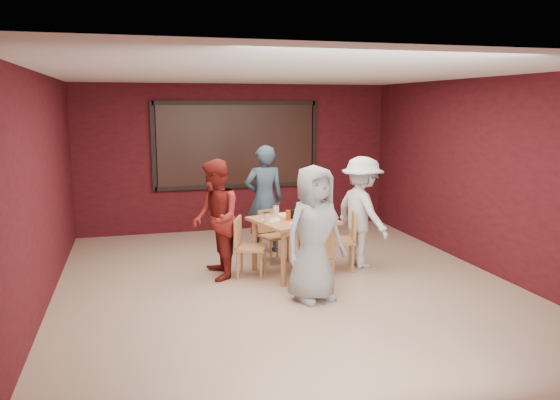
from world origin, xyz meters
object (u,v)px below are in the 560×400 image
object	(u,v)px
diner_back	(264,199)
diner_right	(362,212)
chair_right	(345,236)
diner_left	(215,220)
diner_front	(314,234)
chair_back	(272,232)
chair_left	(246,243)
dining_table	(293,226)
chair_front	(316,257)

from	to	relation	value
diner_back	diner_right	bearing A→B (deg)	136.97
chair_right	diner_left	xyz separation A→B (m)	(-1.89, 0.10, 0.33)
diner_front	diner_back	size ratio (longest dim) A/B	0.96
chair_back	chair_left	world-z (taller)	chair_left
chair_left	diner_left	xyz separation A→B (m)	(-0.42, 0.05, 0.36)
diner_back	chair_left	bearing A→B (deg)	65.63
diner_left	diner_back	bearing A→B (deg)	139.61
chair_back	diner_back	xyz separation A→B (m)	(-0.01, 0.48, 0.44)
dining_table	chair_front	size ratio (longest dim) A/B	1.61
chair_right	dining_table	bearing A→B (deg)	179.33
dining_table	chair_right	distance (m)	0.82
diner_back	chair_front	bearing A→B (deg)	96.50
chair_left	chair_back	bearing A→B (deg)	52.35
chair_right	diner_front	size ratio (longest dim) A/B	0.53
diner_back	diner_front	bearing A→B (deg)	92.06
chair_left	diner_front	world-z (taller)	diner_front
dining_table	diner_right	bearing A→B (deg)	4.96
diner_front	chair_left	bearing A→B (deg)	101.18
diner_front	diner_right	distance (m)	1.66
chair_front	diner_left	size ratio (longest dim) A/B	0.47
chair_front	diner_front	size ratio (longest dim) A/B	0.46
chair_back	chair_right	world-z (taller)	chair_right
diner_right	chair_right	bearing A→B (deg)	94.81
diner_front	chair_right	bearing A→B (deg)	34.32
diner_right	diner_back	bearing A→B (deg)	32.18
chair_back	diner_right	xyz separation A→B (m)	(1.21, -0.68, 0.38)
dining_table	chair_right	bearing A→B (deg)	-0.67
diner_left	chair_back	bearing A→B (deg)	124.52
chair_front	chair_right	xyz separation A→B (m)	(0.70, 0.73, 0.06)
chair_front	diner_front	xyz separation A→B (m)	(-0.14, -0.36, 0.41)
diner_back	diner_left	distance (m)	1.52
chair_left	diner_front	xyz separation A→B (m)	(0.63, -1.14, 0.37)
diner_back	diner_left	bearing A→B (deg)	50.33
chair_right	chair_front	bearing A→B (deg)	-134.03
chair_right	diner_right	distance (m)	0.46
chair_back	diner_left	xyz separation A→B (m)	(-0.98, -0.68, 0.39)
chair_front	diner_right	size ratio (longest dim) A/B	0.47
chair_left	diner_front	distance (m)	1.35
chair_right	diner_left	bearing A→B (deg)	176.94
dining_table	chair_back	distance (m)	0.82
dining_table	diner_back	bearing A→B (deg)	95.31
chair_back	diner_right	distance (m)	1.44
chair_back	diner_left	bearing A→B (deg)	-145.23
diner_right	diner_left	bearing A→B (deg)	75.77
dining_table	diner_back	distance (m)	1.27
diner_left	chair_right	bearing A→B (deg)	86.69
chair_front	diner_back	world-z (taller)	diner_back
diner_right	chair_left	bearing A→B (deg)	77.42
chair_back	diner_front	bearing A→B (deg)	-88.16
dining_table	diner_front	xyz separation A→B (m)	(-0.05, -1.09, 0.15)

